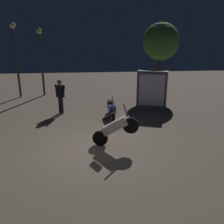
{
  "coord_description": "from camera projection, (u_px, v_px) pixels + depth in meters",
  "views": [
    {
      "loc": [
        -0.33,
        -7.62,
        3.68
      ],
      "look_at": [
        0.6,
        0.97,
        1.0
      ],
      "focal_mm": 37.5,
      "sensor_mm": 36.0,
      "label": 1
    }
  ],
  "objects": [
    {
      "name": "ground_plane",
      "position": [
        98.0,
        147.0,
        8.36
      ],
      "size": [
        40.0,
        40.0,
        0.0
      ],
      "primitive_type": "plane",
      "color": "#756656"
    },
    {
      "name": "motorcycle_white_foreground",
      "position": [
        115.0,
        127.0,
        8.17
      ],
      "size": [
        1.6,
        0.65,
        1.63
      ],
      "rotation": [
        0.0,
        0.0,
        -0.34
      ],
      "color": "black",
      "rests_on": "ground_plane"
    },
    {
      "name": "motorcycle_blue_parked_left",
      "position": [
        111.0,
        108.0,
        11.56
      ],
      "size": [
        0.34,
        1.66,
        1.11
      ],
      "rotation": [
        0.0,
        0.0,
        4.76
      ],
      "color": "black",
      "rests_on": "ground_plane"
    },
    {
      "name": "person_rider_beside",
      "position": [
        60.0,
        93.0,
        11.91
      ],
      "size": [
        0.6,
        0.45,
        1.76
      ],
      "rotation": [
        0.0,
        0.0,
        0.97
      ],
      "color": "black",
      "rests_on": "ground_plane"
    },
    {
      "name": "streetlamp_near",
      "position": [
        41.0,
        53.0,
        15.4
      ],
      "size": [
        0.36,
        0.36,
        4.38
      ],
      "color": "#38383D",
      "rests_on": "ground_plane"
    },
    {
      "name": "streetlamp_far",
      "position": [
        16.0,
        51.0,
        14.82
      ],
      "size": [
        0.36,
        0.36,
        4.68
      ],
      "color": "#38383D",
      "rests_on": "ground_plane"
    },
    {
      "name": "tree_left_bg",
      "position": [
        161.0,
        42.0,
        15.3
      ],
      "size": [
        2.4,
        2.4,
        4.77
      ],
      "color": "#4C331E",
      "rests_on": "ground_plane"
    },
    {
      "name": "kiosk_billboard",
      "position": [
        152.0,
        90.0,
        12.69
      ],
      "size": [
        1.68,
        1.0,
        2.1
      ],
      "rotation": [
        0.0,
        0.0,
        2.81
      ],
      "color": "#595960",
      "rests_on": "ground_plane"
    }
  ]
}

